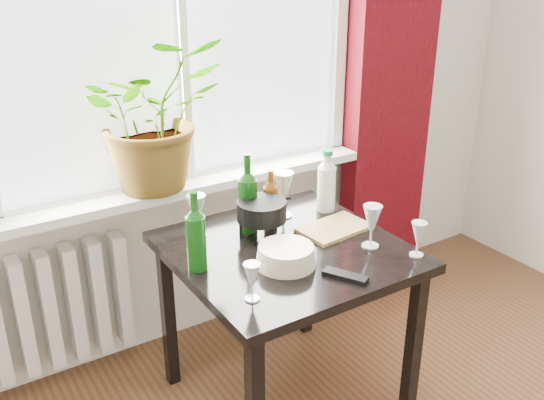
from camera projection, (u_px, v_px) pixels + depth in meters
window at (178, 2)px, 2.48m from camera, size 1.72×0.08×1.62m
windowsill at (195, 183)px, 2.73m from camera, size 1.72×0.20×0.04m
curtain at (393, 55)px, 3.07m from camera, size 0.50×0.12×2.56m
radiator at (36, 314)px, 2.56m from camera, size 0.80×0.10×0.55m
table at (286, 268)px, 2.38m from camera, size 0.85×0.85×0.74m
potted_plant at (153, 114)px, 2.52m from camera, size 0.60×0.52×0.65m
wine_bottle_left at (196, 231)px, 2.13m from camera, size 0.08×0.08×0.30m
wine_bottle_right at (248, 193)px, 2.42m from camera, size 0.09×0.09×0.33m
bottle_amber at (271, 197)px, 2.49m from camera, size 0.06×0.06×0.24m
cleaning_bottle at (327, 180)px, 2.62m from camera, size 0.09×0.09×0.28m
wineglass_front_right at (372, 226)px, 2.32m from camera, size 0.09×0.09×0.18m
wineglass_far_right at (418, 239)px, 2.26m from camera, size 0.07×0.07×0.14m
wineglass_back_center at (284, 194)px, 2.57m from camera, size 0.11×0.11×0.21m
wineglass_back_left at (197, 216)px, 2.40m from camera, size 0.09×0.09×0.18m
wineglass_front_left at (252, 282)px, 1.98m from camera, size 0.07×0.07×0.14m
plate_stack at (286, 256)px, 2.21m from camera, size 0.29×0.29×0.07m
fondue_pot at (262, 219)px, 2.40m from camera, size 0.27×0.25×0.15m
tv_remote at (345, 276)px, 2.13m from camera, size 0.12×0.16×0.02m
cutting_board at (334, 228)px, 2.48m from camera, size 0.30×0.21×0.02m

